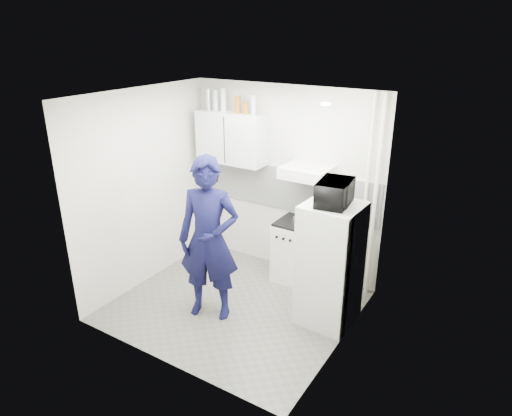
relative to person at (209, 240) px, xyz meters
The scene contains 23 objects.
floor 1.04m from the person, 60.07° to the left, with size 2.80×2.80×0.00m, color #525148.
ceiling 1.64m from the person, 60.07° to the left, with size 2.80×2.80×0.00m, color white.
wall_back 1.56m from the person, 84.13° to the left, with size 2.80×2.80×0.00m, color beige.
wall_left 1.31m from the person, 167.67° to the left, with size 2.60×2.60×0.00m, color beige.
wall_right 1.61m from the person, ahead, with size 2.60×2.60×0.00m, color beige.
person is the anchor object (origin of this frame).
stove 1.48m from the person, 69.07° to the left, with size 0.52×0.52×0.83m, color silver.
fridge 1.42m from the person, 26.00° to the left, with size 0.61×0.61×1.48m, color silver.
stove_top 1.37m from the person, 69.07° to the left, with size 0.50×0.50×0.03m, color black.
saucepan 1.34m from the person, 65.69° to the left, with size 0.17×0.17×0.09m, color silver.
microwave 1.53m from the person, 26.00° to the left, with size 0.33×0.49×0.27m, color black.
bottle_a 2.14m from the person, 125.92° to the left, with size 0.07×0.07×0.28m, color silver.
bottle_b 2.09m from the person, 122.30° to the left, with size 0.07×0.07×0.28m, color #B2B7BC.
bottle_c 2.05m from the person, 118.09° to the left, with size 0.08×0.08×0.31m, color #B2B7BC.
canister_a 1.95m from the person, 109.82° to the left, with size 0.09×0.09×0.22m, color brown.
canister_b 1.90m from the person, 104.78° to the left, with size 0.08×0.08×0.15m, color brown.
bottle_e 1.91m from the person, 99.94° to the left, with size 0.06×0.06×0.26m, color #B2B7BC.
upper_cabinet 1.71m from the person, 113.78° to the left, with size 1.00×0.35×0.70m, color silver.
range_hood 1.52m from the person, 64.51° to the left, with size 0.60×0.50×0.14m, color silver.
backsplash 1.53m from the person, 84.07° to the left, with size 2.74×0.03×0.60m, color white.
pipe_a 2.07m from the person, 44.71° to the left, with size 0.05×0.05×2.60m, color silver.
pipe_b 1.99m from the person, 47.17° to the left, with size 0.04×0.04×2.60m, color silver.
ceiling_spot_fixture 2.02m from the person, 22.19° to the left, with size 0.10×0.10×0.02m, color white.
Camera 1 is at (2.82, -4.02, 3.28)m, focal length 32.00 mm.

